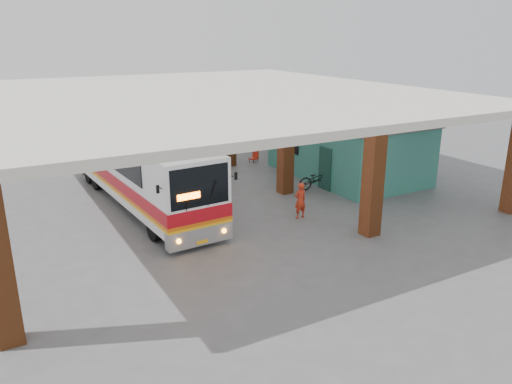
{
  "coord_description": "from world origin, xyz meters",
  "views": [
    {
      "loc": [
        -9.44,
        -16.31,
        7.35
      ],
      "look_at": [
        -0.28,
        0.0,
        1.38
      ],
      "focal_mm": 35.0,
      "sensor_mm": 36.0,
      "label": 1
    }
  ],
  "objects": [
    {
      "name": "motorcycle",
      "position": [
        4.7,
        2.72,
        0.52
      ],
      "size": [
        2.06,
        0.96,
        1.04
      ],
      "primitive_type": "imported",
      "rotation": [
        0.0,
        0.0,
        1.43
      ],
      "color": "black",
      "rests_on": "ground"
    },
    {
      "name": "ground",
      "position": [
        0.0,
        0.0,
        0.0
      ],
      "size": [
        90.0,
        90.0,
        0.0
      ],
      "primitive_type": "plane",
      "color": "#515154",
      "rests_on": "ground"
    },
    {
      "name": "canopy_roof",
      "position": [
        0.5,
        6.5,
        4.5
      ],
      "size": [
        21.0,
        23.0,
        0.3
      ],
      "primitive_type": "cube",
      "color": "beige",
      "rests_on": "brick_columns"
    },
    {
      "name": "pedestrian",
      "position": [
        1.69,
        -0.21,
        0.76
      ],
      "size": [
        0.57,
        0.39,
        1.52
      ],
      "primitive_type": "imported",
      "rotation": [
        0.0,
        0.0,
        3.18
      ],
      "color": "red",
      "rests_on": "ground"
    },
    {
      "name": "red_chair",
      "position": [
        4.63,
        8.93,
        0.38
      ],
      "size": [
        0.56,
        0.56,
        0.83
      ],
      "rotation": [
        0.0,
        0.0,
        0.36
      ],
      "color": "#B32413",
      "rests_on": "ground"
    },
    {
      "name": "shop_building",
      "position": [
        7.49,
        4.0,
        1.56
      ],
      "size": [
        5.2,
        8.2,
        3.11
      ],
      "color": "#2C6F69",
      "rests_on": "ground"
    },
    {
      "name": "brick_columns",
      "position": [
        1.43,
        5.0,
        2.17
      ],
      "size": [
        20.1,
        21.6,
        4.35
      ],
      "color": "brown",
      "rests_on": "ground"
    },
    {
      "name": "coach_bus",
      "position": [
        -3.52,
        4.59,
        1.72
      ],
      "size": [
        3.18,
        11.99,
        3.46
      ],
      "rotation": [
        0.0,
        0.0,
        0.06
      ],
      "color": "white",
      "rests_on": "ground"
    }
  ]
}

